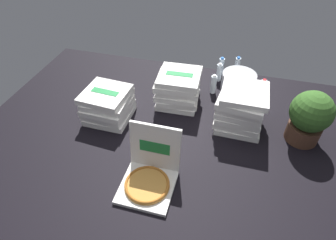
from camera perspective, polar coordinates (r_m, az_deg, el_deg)
ground_plane at (r=2.31m, az=-0.71°, el=-4.35°), size 3.20×2.40×0.02m
open_pizza_box at (r=1.99m, az=-3.75°, el=-10.81°), size 0.36×0.42×0.39m
pizza_stack_right_near at (r=2.60m, az=2.10°, el=6.40°), size 0.42×0.41×0.31m
pizza_stack_left_far at (r=2.50m, az=-12.04°, el=3.04°), size 0.40×0.40×0.26m
pizza_stack_right_mid at (r=2.40m, az=14.44°, el=2.30°), size 0.41×0.42×0.36m
ice_bucket at (r=2.88m, az=14.02°, el=7.48°), size 0.33×0.33×0.18m
water_bottle_0 at (r=3.13m, az=13.80°, el=10.59°), size 0.06×0.06×0.20m
water_bottle_1 at (r=2.84m, az=18.52°, el=6.02°), size 0.06×0.06×0.20m
water_bottle_2 at (r=2.98m, az=10.26°, el=9.45°), size 0.06×0.06×0.20m
water_bottle_3 at (r=3.09m, az=10.70°, el=10.61°), size 0.06×0.06×0.20m
water_bottle_4 at (r=2.79m, az=9.17°, el=7.15°), size 0.06×0.06×0.20m
potted_plant at (r=2.42m, az=26.69°, el=0.64°), size 0.32×0.32×0.45m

